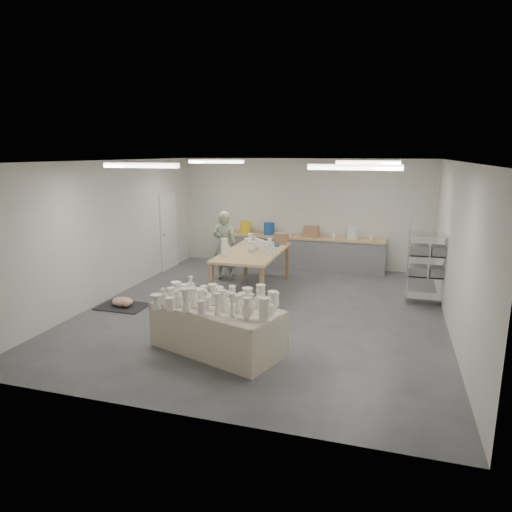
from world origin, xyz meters
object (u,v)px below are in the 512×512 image
(potter, at_px, (225,245))
(red_stool, at_px, (229,265))
(work_table, at_px, (255,251))
(drying_table, at_px, (217,325))

(potter, height_order, red_stool, potter)
(potter, bearing_deg, red_stool, -85.88)
(work_table, bearing_deg, potter, 146.90)
(drying_table, relative_size, red_stool, 5.72)
(drying_table, xyz_separation_m, potter, (-1.38, 4.08, 0.45))
(red_stool, bearing_deg, potter, -90.00)
(work_table, bearing_deg, drying_table, -83.62)
(drying_table, height_order, work_table, work_table)
(potter, distance_m, red_stool, 0.63)
(drying_table, xyz_separation_m, red_stool, (-1.38, 4.35, -0.13))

